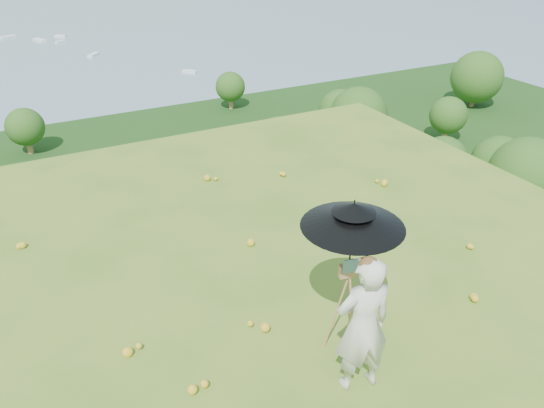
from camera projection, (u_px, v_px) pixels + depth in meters
ground at (247, 312)px, 7.46m from camera, size 14.00×14.00×0.00m
forest_slope at (92, 335)px, 48.61m from camera, size 140.00×56.00×22.00m
shoreline_tier at (49, 211)px, 83.06m from camera, size 170.00×28.00×8.00m
slope_trees at (63, 201)px, 41.88m from camera, size 110.00×50.00×6.00m
harbor_town at (40, 174)px, 79.94m from camera, size 110.00×22.00×5.00m
wildflowers at (239, 299)px, 7.63m from camera, size 10.00×10.50×0.12m
painter at (363, 325)px, 5.90m from camera, size 0.72×0.54×1.81m
field_easel at (347, 304)px, 6.52m from camera, size 0.64×0.64×1.42m
sun_umbrella at (351, 238)px, 6.09m from camera, size 1.42×1.42×0.99m
painter_cap at (370, 263)px, 5.49m from camera, size 0.23×0.27×0.10m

